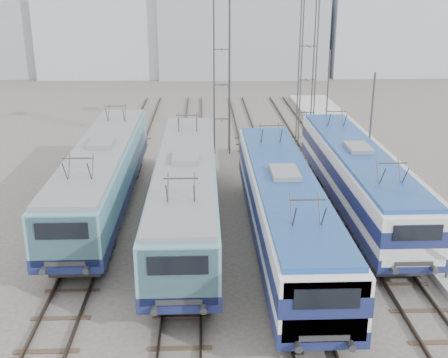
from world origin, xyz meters
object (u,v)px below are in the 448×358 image
locomotive_center_right (284,205)px  locomotive_far_left (103,172)px  mast_rear (328,95)px  catenary_tower_west (222,62)px  catenary_tower_east (308,58)px  mast_mid (370,131)px  locomotive_far_right (357,175)px  locomotive_center_left (186,190)px

locomotive_center_right → locomotive_far_left: bearing=150.0°
locomotive_far_left → mast_rear: bearing=45.5°
locomotive_far_left → catenary_tower_west: 14.12m
catenary_tower_east → mast_mid: 10.69m
locomotive_far_right → mast_mid: (1.85, 4.37, 1.24)m
catenary_tower_east → mast_mid: size_ratio=1.71×
locomotive_far_right → mast_rear: mast_rear is taller
mast_rear → locomotive_far_right: bearing=-96.4°
locomotive_far_left → locomotive_center_right: 10.39m
locomotive_far_left → locomotive_center_right: size_ratio=1.01×
mast_mid → locomotive_center_right: bearing=-125.8°
locomotive_far_right → catenary_tower_east: (-0.25, 14.37, 4.39)m
locomotive_far_left → mast_rear: 21.93m
locomotive_center_left → locomotive_center_right: locomotive_center_left is taller
locomotive_far_left → mast_mid: mast_mid is taller
locomotive_far_right → catenary_tower_west: bearing=118.6°
locomotive_far_right → mast_mid: mast_mid is taller
locomotive_center_left → catenary_tower_west: catenary_tower_west is taller
catenary_tower_east → mast_mid: (2.10, -10.00, -3.14)m
locomotive_far_right → catenary_tower_east: size_ratio=1.47×
locomotive_far_left → locomotive_far_right: bearing=-3.2°
locomotive_far_left → mast_mid: (15.35, 3.62, 1.20)m
locomotive_center_right → locomotive_center_left: bearing=153.0°
locomotive_far_right → mast_rear: size_ratio=2.52×
catenary_tower_east → mast_rear: 4.28m
mast_rear → locomotive_center_right: bearing=-107.0°
mast_mid → mast_rear: same height
catenary_tower_east → locomotive_far_left: bearing=-134.2°
locomotive_far_right → locomotive_center_right: bearing=-135.4°
mast_mid → locomotive_far_left: bearing=-166.7°
locomotive_center_left → locomotive_far_right: 9.25m
locomotive_center_right → catenary_tower_west: catenary_tower_west is taller
catenary_tower_west → mast_mid: (8.60, -8.00, -3.14)m
locomotive_center_right → catenary_tower_east: (4.25, 18.81, 4.31)m
locomotive_center_left → mast_mid: size_ratio=2.66×
locomotive_center_left → catenary_tower_west: size_ratio=1.55×
locomotive_far_right → mast_rear: (1.85, 16.37, 1.24)m
mast_mid → mast_rear: (0.00, 12.00, 0.00)m
locomotive_far_right → catenary_tower_west: size_ratio=1.47×
mast_mid → mast_rear: size_ratio=1.00×
catenary_tower_west → mast_mid: catenary_tower_west is taller
locomotive_far_left → mast_mid: size_ratio=2.64×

